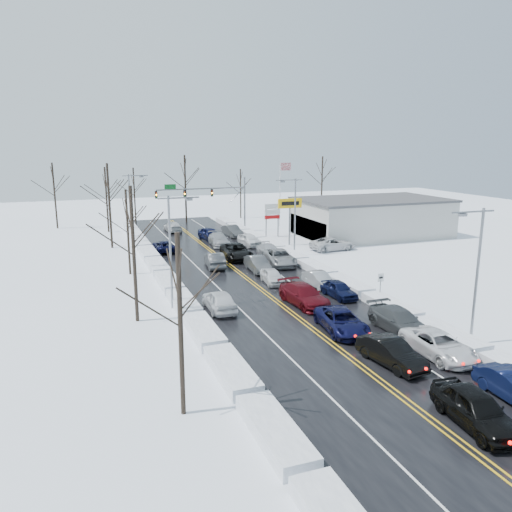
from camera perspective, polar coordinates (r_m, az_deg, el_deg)
name	(u,v)px	position (r m, az deg, el deg)	size (l,w,h in m)	color
ground	(255,285)	(46.48, -0.09, -3.32)	(160.00, 160.00, 0.00)	white
road_surface	(248,279)	(48.29, -0.90, -2.70)	(14.00, 84.00, 0.01)	black
snow_bank_left	(170,287)	(46.46, -9.80, -3.52)	(1.75, 72.00, 0.73)	white
snow_bank_right	(319,273)	(51.20, 7.17, -1.90)	(1.75, 72.00, 0.73)	white
traffic_signal_mast	(212,195)	(72.79, -5.10, 6.91)	(13.28, 0.39, 8.00)	slate
tires_plus_sign	(290,206)	(63.91, 3.89, 5.67)	(3.20, 0.34, 6.00)	slate
used_vehicles_sign	(272,213)	(69.61, 1.86, 4.89)	(2.20, 0.22, 4.65)	slate
speed_limit_sign	(381,282)	(42.79, 14.05, -2.88)	(0.55, 0.09, 2.35)	slate
flagpole	(281,189)	(78.44, 2.88, 7.70)	(1.87, 1.20, 10.00)	silver
dealership_building	(371,217)	(72.38, 13.04, 4.34)	(20.40, 12.40, 5.30)	#AFAFAA
streetlight_se	(475,266)	(34.44, 23.79, -1.08)	(3.20, 0.25, 9.00)	slate
streetlight_ne	(293,211)	(57.55, 4.30, 5.19)	(3.20, 0.25, 9.00)	slate
streetlight_sw	(173,243)	(39.34, -9.51, 1.48)	(3.20, 0.25, 9.00)	slate
streetlight_nw	(132,203)	(66.77, -14.02, 5.90)	(3.20, 0.25, 9.00)	slate
tree_left_a	(179,290)	(23.34, -8.77, -3.89)	(3.60, 3.60, 9.00)	#2D231C
tree_left_b	(132,228)	(36.65, -13.94, 3.11)	(4.00, 4.00, 10.00)	#2D231C
tree_left_c	(127,216)	(50.67, -14.53, 4.49)	(3.40, 3.40, 8.50)	#2D231C
tree_left_d	(108,189)	(64.34, -16.51, 7.32)	(4.20, 4.20, 10.50)	#2D231C
tree_left_e	(106,187)	(76.35, -16.79, 7.57)	(3.80, 3.80, 9.50)	#2D231C
tree_far_a	(54,183)	(82.23, -22.13, 7.76)	(4.00, 4.00, 10.00)	#2D231C
tree_far_b	(134,185)	(83.74, -13.78, 7.92)	(3.60, 3.60, 9.00)	#2D231C
tree_far_c	(185,176)	(82.94, -8.11, 9.09)	(4.40, 4.40, 11.00)	#2D231C
tree_far_d	(241,184)	(87.13, -1.78, 8.23)	(3.40, 3.40, 8.50)	#2D231C
tree_far_e	(322,174)	(93.72, 7.57, 9.31)	(4.20, 4.20, 10.50)	#2D231C
queued_car_0	(474,425)	(26.74, 23.64, -17.29)	(2.03, 5.05, 1.72)	black
queued_car_1	(391,365)	(31.50, 15.12, -11.90)	(1.66, 4.75, 1.57)	black
queued_car_2	(341,331)	(35.92, 9.71, -8.47)	(2.53, 5.49, 1.53)	#0B0C33
queued_car_3	(304,305)	(41.14, 5.46, -5.55)	(2.33, 5.72, 1.66)	#520B12
queued_car_4	(272,283)	(47.04, 1.86, -3.13)	(1.61, 4.00, 1.36)	white
queued_car_5	(258,271)	(51.37, 0.17, -1.75)	(1.64, 4.69, 1.55)	#424547
queued_car_6	(236,259)	(56.85, -2.25, -0.33)	(2.85, 6.18, 1.72)	black
queued_car_7	(219,245)	(64.37, -4.27, 1.21)	(2.19, 5.39, 1.57)	#95989D
queued_car_8	(210,240)	(68.00, -5.28, 1.82)	(2.02, 5.01, 1.71)	#0B0F33
queued_car_10	(438,356)	(33.55, 20.06, -10.68)	(2.50, 5.42, 1.51)	white
queued_car_11	(398,331)	(36.76, 15.96, -8.29)	(2.26, 5.56, 1.61)	#404345
queued_car_12	(338,297)	(43.44, 9.41, -4.67)	(1.69, 4.19, 1.43)	black
queued_car_13	(319,287)	(46.22, 7.19, -3.52)	(1.48, 4.25, 1.40)	#9DA0A5
queued_car_14	(280,265)	(54.10, 2.71, -1.01)	(2.74, 5.93, 1.65)	gray
queued_car_15	(269,257)	(57.59, 1.53, -0.15)	(2.06, 5.07, 1.47)	#AFB2B8
queued_car_16	(249,246)	(63.94, -0.77, 1.17)	(1.87, 4.65, 1.58)	white
queued_car_17	(232,236)	(70.47, -2.73, 2.25)	(1.65, 4.74, 1.56)	#3B3D40
oncoming_car_0	(215,267)	(53.15, -4.74, -1.30)	(1.69, 4.85, 1.60)	#3F4144
oncoming_car_1	(164,252)	(61.59, -10.44, 0.50)	(2.25, 4.87, 1.35)	black
oncoming_car_2	(173,232)	(75.35, -9.48, 2.78)	(2.05, 5.04, 1.46)	silver
oncoming_car_3	(220,310)	(39.69, -4.18, -6.23)	(1.95, 4.85, 1.65)	white
parked_car_0	(332,250)	(62.11, 8.74, 0.67)	(2.63, 5.70, 1.58)	silver
parked_car_1	(334,242)	(67.33, 8.93, 1.60)	(2.40, 5.92, 1.72)	#3D4042
parked_car_2	(303,235)	(71.43, 5.37, 2.35)	(1.66, 4.14, 1.41)	black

